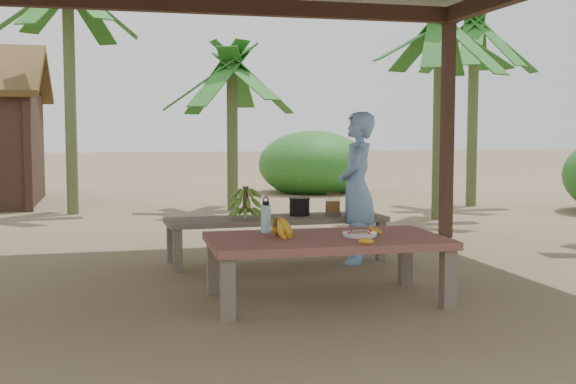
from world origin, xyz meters
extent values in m
plane|color=brown|center=(0.00, 0.00, 0.00)|extent=(80.00, 80.00, 0.00)
cube|color=black|center=(2.80, 2.30, 1.35)|extent=(0.13, 0.13, 2.70)
cube|color=black|center=(0.00, 2.30, 2.70)|extent=(5.80, 0.14, 0.18)
cube|color=brown|center=(-0.44, -0.96, 0.22)|extent=(0.10, 0.10, 0.44)
cube|color=brown|center=(1.20, -1.00, 0.22)|extent=(0.10, 0.10, 0.44)
cube|color=brown|center=(-0.42, -0.12, 0.22)|extent=(0.10, 0.10, 0.44)
cube|color=brown|center=(1.22, -0.16, 0.22)|extent=(0.10, 0.10, 0.44)
cube|color=maroon|center=(0.39, -0.56, 0.47)|extent=(1.82, 1.04, 0.06)
cube|color=brown|center=(-0.62, 0.89, 0.20)|extent=(0.08, 0.08, 0.40)
cube|color=brown|center=(1.44, 1.00, 0.20)|extent=(0.08, 0.08, 0.40)
cube|color=brown|center=(-0.64, 1.35, 0.20)|extent=(0.08, 0.08, 0.40)
cube|color=brown|center=(1.42, 1.46, 0.20)|extent=(0.08, 0.08, 0.40)
cube|color=brown|center=(0.40, 1.17, 0.42)|extent=(2.23, 0.71, 0.05)
cylinder|color=white|center=(0.64, -0.61, 0.51)|extent=(0.24, 0.24, 0.01)
cylinder|color=white|center=(0.64, -0.61, 0.52)|extent=(0.26, 0.26, 0.02)
cube|color=brown|center=(0.64, -0.61, 0.53)|extent=(0.15, 0.12, 0.02)
ellipsoid|color=yellow|center=(0.56, -0.98, 0.52)|extent=(0.15, 0.08, 0.04)
ellipsoid|color=yellow|center=(0.83, -0.48, 0.52)|extent=(0.09, 0.17, 0.04)
cylinder|color=#3DB8C0|center=(-0.01, -0.22, 0.61)|extent=(0.08, 0.08, 0.22)
cylinder|color=black|center=(-0.01, -0.22, 0.73)|extent=(0.06, 0.06, 0.03)
torus|color=black|center=(-0.01, -0.22, 0.76)|extent=(0.05, 0.01, 0.05)
cylinder|color=black|center=(0.66, 1.26, 0.54)|extent=(0.21, 0.21, 0.17)
imported|color=#739EDA|center=(1.16, 0.94, 0.75)|extent=(0.54, 0.64, 1.50)
cylinder|color=#596638|center=(3.52, 4.03, 1.46)|extent=(0.18, 0.18, 2.92)
cylinder|color=#596638|center=(0.76, 6.00, 1.22)|extent=(0.18, 0.18, 2.44)
cylinder|color=#596638|center=(-1.80, 6.01, 1.80)|extent=(0.18, 0.18, 3.61)
cylinder|color=#596638|center=(4.92, 5.63, 1.59)|extent=(0.18, 0.18, 3.17)
camera|label=1|loc=(-1.21, -5.82, 1.31)|focal=45.00mm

